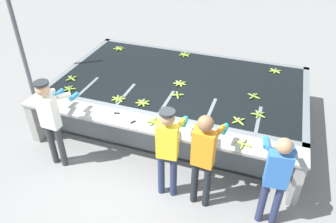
{
  "coord_description": "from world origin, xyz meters",
  "views": [
    {
      "loc": [
        1.7,
        -3.84,
        4.19
      ],
      "look_at": [
        0.0,
        1.03,
        0.62
      ],
      "focal_mm": 35.0,
      "sensor_mm": 36.0,
      "label": 1
    }
  ],
  "objects": [
    {
      "name": "knife_1",
      "position": [
        -0.63,
        0.33,
        0.9
      ],
      "size": [
        0.34,
        0.13,
        0.02
      ],
      "color": "silver",
      "rests_on": "work_ledge"
    },
    {
      "name": "banana_bunch_floating_0",
      "position": [
        1.66,
        1.09,
        0.91
      ],
      "size": [
        0.27,
        0.27,
        0.08
      ],
      "color": "#75A333",
      "rests_on": "wash_tank"
    },
    {
      "name": "worker_1",
      "position": [
        0.47,
        -0.32,
        0.99
      ],
      "size": [
        0.45,
        0.73,
        1.64
      ],
      "color": "navy",
      "rests_on": "ground"
    },
    {
      "name": "banana_bunch_floating_3",
      "position": [
        1.36,
        0.78,
        0.91
      ],
      "size": [
        0.23,
        0.23,
        0.08
      ],
      "color": "#9EC642",
      "rests_on": "wash_tank"
    },
    {
      "name": "banana_bunch_floating_10",
      "position": [
        -1.9,
        2.82,
        0.91
      ],
      "size": [
        0.26,
        0.28,
        0.08
      ],
      "color": "#93BC3D",
      "rests_on": "wash_tank"
    },
    {
      "name": "banana_bunch_floating_4",
      "position": [
        -0.4,
        0.76,
        0.91
      ],
      "size": [
        0.28,
        0.28,
        0.08
      ],
      "color": "#8CB738",
      "rests_on": "wash_tank"
    },
    {
      "name": "worker_0",
      "position": [
        -1.61,
        -0.3,
        1.03
      ],
      "size": [
        0.43,
        0.73,
        1.7
      ],
      "color": "#38383D",
      "rests_on": "ground"
    },
    {
      "name": "banana_bunch_floating_2",
      "position": [
        0.03,
        1.67,
        0.91
      ],
      "size": [
        0.28,
        0.28,
        0.08
      ],
      "color": "#9EC642",
      "rests_on": "wash_tank"
    },
    {
      "name": "banana_bunch_ledge_1",
      "position": [
        1.53,
        0.2,
        0.91
      ],
      "size": [
        0.28,
        0.28,
        0.08
      ],
      "color": "#9EC642",
      "rests_on": "work_ledge"
    },
    {
      "name": "wash_tank",
      "position": [
        0.0,
        1.86,
        0.44
      ],
      "size": [
        5.01,
        2.85,
        0.89
      ],
      "color": "slate",
      "rests_on": "ground"
    },
    {
      "name": "worker_3",
      "position": [
        2.05,
        -0.34,
        0.95
      ],
      "size": [
        0.45,
        0.72,
        1.59
      ],
      "color": "navy",
      "rests_on": "ground"
    },
    {
      "name": "ground_plane",
      "position": [
        0.0,
        0.0,
        0.0
      ],
      "size": [
        80.0,
        80.0,
        0.0
      ],
      "primitive_type": "plane",
      "color": "gray",
      "rests_on": "ground"
    },
    {
      "name": "knife_0",
      "position": [
        -0.28,
        0.22,
        0.9
      ],
      "size": [
        0.21,
        0.31,
        0.02
      ],
      "color": "silver",
      "rests_on": "work_ledge"
    },
    {
      "name": "work_ledge",
      "position": [
        0.0,
        0.23,
        0.65
      ],
      "size": [
        5.01,
        0.45,
        0.89
      ],
      "color": "#9E9E99",
      "rests_on": "ground"
    },
    {
      "name": "banana_bunch_floating_11",
      "position": [
        1.5,
        1.67,
        0.91
      ],
      "size": [
        0.27,
        0.27,
        0.08
      ],
      "color": "#75A333",
      "rests_on": "wash_tank"
    },
    {
      "name": "worker_2",
      "position": [
        1.03,
        -0.34,
        1.02
      ],
      "size": [
        0.44,
        0.73,
        1.69
      ],
      "color": "#1E2328",
      "rests_on": "ground"
    },
    {
      "name": "banana_bunch_floating_5",
      "position": [
        -0.27,
        3.01,
        0.91
      ],
      "size": [
        0.27,
        0.28,
        0.08
      ],
      "color": "#93BC3D",
      "rests_on": "wash_tank"
    },
    {
      "name": "banana_bunch_ledge_2",
      "position": [
        -2.13,
        0.15,
        0.91
      ],
      "size": [
        0.28,
        0.27,
        0.08
      ],
      "color": "#75A333",
      "rests_on": "work_ledge"
    },
    {
      "name": "banana_bunch_floating_8",
      "position": [
        -1.96,
        0.74,
        0.91
      ],
      "size": [
        0.28,
        0.27,
        0.08
      ],
      "color": "#75A333",
      "rests_on": "wash_tank"
    },
    {
      "name": "banana_bunch_floating_7",
      "position": [
        1.81,
        2.86,
        0.91
      ],
      "size": [
        0.27,
        0.28,
        0.08
      ],
      "color": "#93BC3D",
      "rests_on": "wash_tank"
    },
    {
      "name": "banana_bunch_ledge_0",
      "position": [
        0.02,
        0.29,
        0.91
      ],
      "size": [
        0.28,
        0.28,
        0.08
      ],
      "color": "#7FAD33",
      "rests_on": "work_ledge"
    },
    {
      "name": "banana_bunch_floating_9",
      "position": [
        -2.15,
        1.13,
        0.91
      ],
      "size": [
        0.27,
        0.27,
        0.08
      ],
      "color": "#7FAD33",
      "rests_on": "wash_tank"
    },
    {
      "name": "banana_bunch_floating_6",
      "position": [
        -0.88,
        0.74,
        0.91
      ],
      "size": [
        0.28,
        0.28,
        0.08
      ],
      "color": "#8CB738",
      "rests_on": "wash_tank"
    },
    {
      "name": "banana_bunch_floating_1",
      "position": [
        0.12,
        1.23,
        0.91
      ],
      "size": [
        0.27,
        0.27,
        0.08
      ],
      "color": "#8CB738",
      "rests_on": "wash_tank"
    },
    {
      "name": "support_post_left",
      "position": [
        -3.36,
        1.22,
        1.6
      ],
      "size": [
        0.09,
        0.09,
        3.2
      ],
      "color": "slate",
      "rests_on": "ground"
    }
  ]
}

